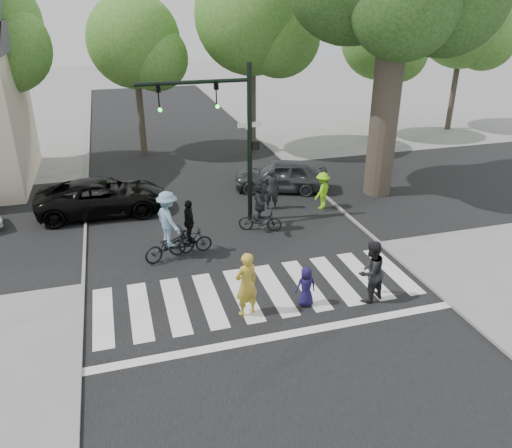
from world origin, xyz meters
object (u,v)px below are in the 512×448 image
at_px(pedestrian_child, 306,287).
at_px(cyclist_right, 260,208).
at_px(pedestrian_adult, 371,272).
at_px(pedestrian_woman, 246,284).
at_px(car_suv, 103,197).
at_px(car_grey, 281,175).
at_px(traffic_signal, 227,124).
at_px(cyclist_left, 169,230).
at_px(cyclist_mid, 190,232).

relative_size(pedestrian_child, cyclist_right, 0.59).
bearing_deg(pedestrian_adult, pedestrian_woman, -25.83).
bearing_deg(cyclist_right, pedestrian_woman, -110.81).
bearing_deg(car_suv, pedestrian_adult, -139.53).
height_order(pedestrian_woman, cyclist_right, cyclist_right).
relative_size(cyclist_right, car_grey, 0.49).
bearing_deg(car_suv, pedestrian_woman, -155.56).
relative_size(traffic_signal, cyclist_left, 2.52).
relative_size(pedestrian_woman, pedestrian_adult, 1.01).
distance_m(cyclist_left, car_suv, 5.08).
bearing_deg(cyclist_mid, pedestrian_adult, -44.41).
bearing_deg(cyclist_right, cyclist_mid, -159.03).
height_order(pedestrian_woman, pedestrian_adult, pedestrian_woman).
relative_size(pedestrian_woman, pedestrian_child, 1.56).
bearing_deg(pedestrian_woman, cyclist_left, -84.85).
distance_m(traffic_signal, pedestrian_child, 7.08).
distance_m(traffic_signal, pedestrian_adult, 7.59).
distance_m(traffic_signal, cyclist_left, 4.50).
bearing_deg(cyclist_right, car_suv, 148.83).
height_order(cyclist_mid, cyclist_right, cyclist_right).
bearing_deg(car_grey, cyclist_left, -27.25).
xyz_separation_m(cyclist_left, cyclist_mid, (0.71, 0.16, -0.23)).
bearing_deg(cyclist_right, pedestrian_child, -92.41).
height_order(pedestrian_adult, cyclist_right, cyclist_right).
distance_m(cyclist_right, car_suv, 6.55).
distance_m(pedestrian_adult, car_suv, 11.41).
bearing_deg(cyclist_left, cyclist_right, 19.40).
relative_size(traffic_signal, cyclist_mid, 3.08).
distance_m(traffic_signal, car_suv, 6.11).
height_order(pedestrian_child, pedestrian_adult, pedestrian_adult).
distance_m(pedestrian_woman, cyclist_mid, 4.12).
height_order(pedestrian_child, car_grey, car_grey).
xyz_separation_m(pedestrian_adult, cyclist_left, (-5.16, 4.19, 0.10)).
distance_m(cyclist_mid, car_grey, 7.04).
relative_size(pedestrian_woman, cyclist_mid, 0.97).
height_order(traffic_signal, pedestrian_adult, traffic_signal).
relative_size(cyclist_left, cyclist_right, 1.16).
xyz_separation_m(traffic_signal, cyclist_mid, (-1.88, -2.14, -3.10)).
bearing_deg(pedestrian_child, pedestrian_adult, 172.26).
xyz_separation_m(pedestrian_woman, cyclist_left, (-1.58, 3.86, 0.09)).
relative_size(cyclist_mid, car_grey, 0.46).
bearing_deg(traffic_signal, cyclist_right, -48.58).
height_order(traffic_signal, cyclist_mid, traffic_signal).
height_order(pedestrian_woman, pedestrian_child, pedestrian_woman).
distance_m(car_suv, car_grey, 7.79).
relative_size(pedestrian_child, cyclist_left, 0.51).
xyz_separation_m(traffic_signal, pedestrian_woman, (-1.00, -6.17, -2.95)).
distance_m(pedestrian_woman, pedestrian_child, 1.76).
height_order(traffic_signal, car_suv, traffic_signal).
bearing_deg(pedestrian_child, traffic_signal, -82.90).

